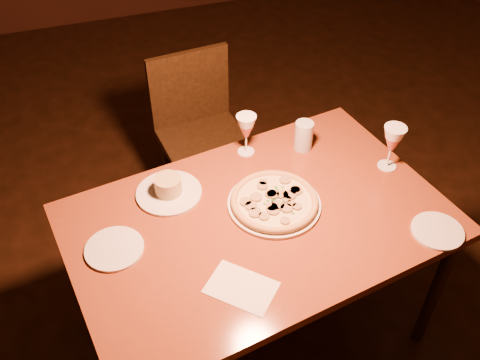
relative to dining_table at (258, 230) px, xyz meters
name	(u,v)px	position (x,y,z in m)	size (l,w,h in m)	color
floor	(309,343)	(0.20, -0.15, -0.66)	(7.00, 7.00, 0.00)	black
dining_table	(258,230)	(0.00, 0.00, 0.00)	(1.46, 1.06, 0.72)	maroon
chair_far	(200,129)	(0.02, 0.89, -0.17)	(0.45, 0.45, 0.86)	black
pizza_plate	(274,201)	(0.08, 0.04, 0.08)	(0.35, 0.35, 0.04)	silver
ramekin_saucer	(168,189)	(-0.28, 0.23, 0.09)	(0.25, 0.25, 0.08)	silver
wine_glass_far	(246,135)	(0.08, 0.37, 0.15)	(0.08, 0.08, 0.18)	#C85A53
wine_glass_right	(391,147)	(0.58, 0.10, 0.16)	(0.09, 0.09, 0.19)	#C85A53
water_tumbler	(304,136)	(0.32, 0.32, 0.13)	(0.07, 0.07, 0.12)	silver
side_plate_left	(114,249)	(-0.52, 0.02, 0.07)	(0.20, 0.20, 0.01)	silver
side_plate_near	(437,231)	(0.57, -0.27, 0.07)	(0.18, 0.18, 0.01)	silver
menu_card	(241,287)	(-0.16, -0.27, 0.06)	(0.15, 0.21, 0.00)	silver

